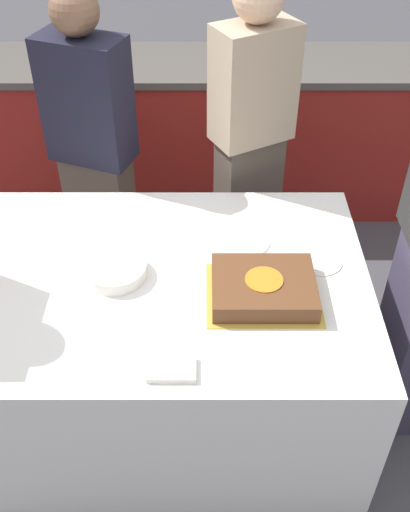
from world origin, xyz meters
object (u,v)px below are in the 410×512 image
object	(u,v)px
cake	(264,288)
person_standing_back	(95,156)
person_cutting_cake	(251,149)
plate_stack	(116,270)

from	to	relation	value
cake	person_standing_back	world-z (taller)	person_standing_back
person_cutting_cake	plate_stack	bearing A→B (deg)	26.24
cake	plate_stack	size ratio (longest dim) A/B	1.76
cake	plate_stack	bearing A→B (deg)	168.94
plate_stack	person_cutting_cake	world-z (taller)	person_cutting_cake
person_cutting_cake	person_standing_back	size ratio (longest dim) A/B	1.04
plate_stack	person_standing_back	bearing A→B (deg)	103.51
cake	person_standing_back	distance (m)	1.13
plate_stack	cake	bearing A→B (deg)	-11.06
person_cutting_cake	person_standing_back	distance (m)	0.72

